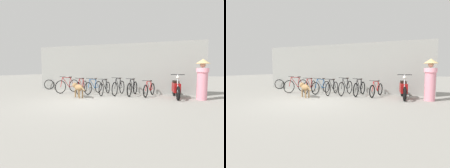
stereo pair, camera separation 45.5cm
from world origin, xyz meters
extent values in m
plane|color=gray|center=(0.00, 0.00, 0.00)|extent=(60.00, 60.00, 0.00)
cube|color=gray|center=(0.00, 3.54, 1.38)|extent=(9.90, 0.20, 2.76)
torus|color=black|center=(-2.43, 1.91, 0.36)|extent=(0.26, 0.69, 0.72)
torus|color=black|center=(-2.14, 2.82, 0.36)|extent=(0.26, 0.69, 0.72)
cylinder|color=red|center=(-2.31, 2.27, 0.59)|extent=(0.17, 0.46, 0.59)
cylinder|color=red|center=(-2.23, 2.53, 0.57)|extent=(0.06, 0.13, 0.54)
cylinder|color=red|center=(-2.30, 2.31, 0.86)|extent=(0.19, 0.53, 0.06)
cylinder|color=red|center=(-2.19, 2.65, 0.33)|extent=(0.14, 0.35, 0.08)
cylinder|color=red|center=(-2.18, 2.70, 0.60)|extent=(0.11, 0.28, 0.50)
cylinder|color=red|center=(-2.40, 1.98, 0.62)|extent=(0.08, 0.17, 0.53)
cube|color=black|center=(-2.22, 2.57, 0.87)|extent=(0.12, 0.19, 0.05)
cylinder|color=black|center=(-2.38, 2.05, 0.92)|extent=(0.45, 0.16, 0.02)
torus|color=black|center=(-1.37, 1.95, 0.33)|extent=(0.13, 0.65, 0.65)
torus|color=black|center=(-1.51, 3.00, 0.33)|extent=(0.13, 0.65, 0.65)
cylinder|color=red|center=(-1.42, 2.36, 0.54)|extent=(0.10, 0.52, 0.54)
cylinder|color=red|center=(-1.47, 2.66, 0.52)|extent=(0.05, 0.14, 0.50)
cylinder|color=red|center=(-1.43, 2.41, 0.78)|extent=(0.11, 0.61, 0.06)
cylinder|color=red|center=(-1.49, 2.80, 0.30)|extent=(0.08, 0.40, 0.08)
cylinder|color=red|center=(-1.49, 2.86, 0.55)|extent=(0.07, 0.31, 0.46)
cylinder|color=red|center=(-1.38, 2.03, 0.56)|extent=(0.05, 0.19, 0.48)
cube|color=black|center=(-1.47, 2.71, 0.80)|extent=(0.09, 0.19, 0.05)
cylinder|color=black|center=(-1.39, 2.11, 0.84)|extent=(0.46, 0.09, 0.02)
torus|color=black|center=(-0.80, 1.98, 0.33)|extent=(0.17, 0.65, 0.65)
torus|color=black|center=(-0.62, 2.92, 0.33)|extent=(0.17, 0.65, 0.65)
cylinder|color=#1959A5|center=(-0.73, 2.34, 0.54)|extent=(0.12, 0.47, 0.54)
cylinder|color=#1959A5|center=(-0.68, 2.61, 0.52)|extent=(0.05, 0.13, 0.49)
cylinder|color=#1959A5|center=(-0.72, 2.39, 0.78)|extent=(0.13, 0.54, 0.06)
cylinder|color=#1959A5|center=(-0.65, 2.74, 0.30)|extent=(0.10, 0.36, 0.08)
cylinder|color=#1959A5|center=(-0.64, 2.79, 0.55)|extent=(0.08, 0.29, 0.45)
cylinder|color=#1959A5|center=(-0.78, 2.05, 0.56)|extent=(0.06, 0.17, 0.48)
cube|color=black|center=(-0.67, 2.66, 0.80)|extent=(0.10, 0.19, 0.05)
cylinder|color=black|center=(-0.77, 2.12, 0.84)|extent=(0.46, 0.11, 0.02)
torus|color=black|center=(0.01, 1.79, 0.32)|extent=(0.06, 0.64, 0.64)
torus|color=black|center=(-0.02, 2.84, 0.32)|extent=(0.06, 0.64, 0.64)
cylinder|color=black|center=(0.00, 2.20, 0.53)|extent=(0.04, 0.52, 0.53)
cylinder|color=black|center=(-0.01, 2.50, 0.51)|extent=(0.03, 0.13, 0.49)
cylinder|color=black|center=(0.00, 2.25, 0.77)|extent=(0.05, 0.61, 0.06)
cylinder|color=black|center=(-0.01, 2.65, 0.30)|extent=(0.04, 0.40, 0.08)
cylinder|color=black|center=(-0.01, 2.70, 0.54)|extent=(0.04, 0.31, 0.45)
cylinder|color=black|center=(0.01, 1.87, 0.55)|extent=(0.03, 0.19, 0.47)
cube|color=black|center=(-0.01, 2.55, 0.78)|extent=(0.08, 0.18, 0.05)
cylinder|color=black|center=(0.01, 1.95, 0.83)|extent=(0.46, 0.04, 0.02)
torus|color=black|center=(0.66, 1.98, 0.35)|extent=(0.11, 0.70, 0.70)
torus|color=black|center=(0.76, 2.96, 0.35)|extent=(0.11, 0.70, 0.70)
cylinder|color=black|center=(0.70, 2.36, 0.58)|extent=(0.08, 0.49, 0.58)
cylinder|color=black|center=(0.72, 2.64, 0.56)|extent=(0.04, 0.13, 0.53)
cylinder|color=black|center=(0.70, 2.41, 0.84)|extent=(0.08, 0.57, 0.06)
cylinder|color=black|center=(0.74, 2.78, 0.32)|extent=(0.06, 0.38, 0.08)
cylinder|color=black|center=(0.74, 2.83, 0.59)|extent=(0.06, 0.30, 0.49)
cylinder|color=black|center=(0.67, 2.05, 0.60)|extent=(0.04, 0.18, 0.52)
cube|color=black|center=(0.73, 2.69, 0.85)|extent=(0.09, 0.19, 0.05)
cylinder|color=black|center=(0.67, 2.12, 0.90)|extent=(0.46, 0.07, 0.02)
torus|color=black|center=(1.38, 2.01, 0.34)|extent=(0.11, 0.67, 0.67)
torus|color=black|center=(1.47, 3.02, 0.34)|extent=(0.11, 0.67, 0.67)
cylinder|color=black|center=(1.42, 2.40, 0.55)|extent=(0.07, 0.50, 0.56)
cylinder|color=black|center=(1.44, 2.69, 0.54)|extent=(0.04, 0.13, 0.51)
cylinder|color=black|center=(1.42, 2.45, 0.81)|extent=(0.08, 0.59, 0.06)
cylinder|color=black|center=(1.46, 2.83, 0.31)|extent=(0.06, 0.39, 0.08)
cylinder|color=black|center=(1.46, 2.88, 0.56)|extent=(0.05, 0.30, 0.47)
cylinder|color=black|center=(1.39, 2.09, 0.58)|extent=(0.04, 0.18, 0.50)
cube|color=black|center=(1.45, 2.74, 0.82)|extent=(0.09, 0.19, 0.05)
cylinder|color=black|center=(1.40, 2.16, 0.86)|extent=(0.46, 0.06, 0.02)
torus|color=black|center=(2.16, 2.03, 0.30)|extent=(0.18, 0.60, 0.60)
torus|color=black|center=(2.38, 3.03, 0.30)|extent=(0.18, 0.60, 0.60)
cylinder|color=red|center=(2.25, 2.42, 0.50)|extent=(0.14, 0.50, 0.50)
cylinder|color=red|center=(2.31, 2.71, 0.48)|extent=(0.06, 0.13, 0.46)
cylinder|color=red|center=(2.26, 2.47, 0.73)|extent=(0.15, 0.59, 0.06)
cylinder|color=red|center=(2.34, 2.85, 0.28)|extent=(0.11, 0.39, 0.07)
cylinder|color=red|center=(2.35, 2.90, 0.51)|extent=(0.09, 0.31, 0.42)
cylinder|color=red|center=(2.18, 2.10, 0.52)|extent=(0.07, 0.18, 0.45)
cube|color=black|center=(2.32, 2.76, 0.74)|extent=(0.11, 0.19, 0.05)
cylinder|color=black|center=(2.19, 2.18, 0.78)|extent=(0.45, 0.12, 0.02)
torus|color=black|center=(3.58, 1.65, 0.30)|extent=(0.17, 0.61, 0.61)
torus|color=black|center=(3.44, 3.02, 0.30)|extent=(0.17, 0.61, 0.61)
cube|color=maroon|center=(3.51, 2.33, 0.49)|extent=(0.38, 0.97, 0.41)
cube|color=black|center=(3.49, 2.50, 0.74)|extent=(0.30, 0.63, 0.10)
cylinder|color=silver|center=(3.55, 1.91, 0.79)|extent=(0.07, 0.16, 0.61)
cylinder|color=silver|center=(3.57, 1.75, 0.40)|extent=(0.06, 0.24, 0.21)
cylinder|color=black|center=(3.55, 1.96, 1.09)|extent=(0.58, 0.09, 0.03)
sphere|color=silver|center=(3.55, 1.92, 0.97)|extent=(0.15, 0.15, 0.14)
ellipsoid|color=#997247|center=(-0.79, 0.99, 0.47)|extent=(0.71, 0.61, 0.30)
cylinder|color=#997247|center=(-1.00, 1.04, 0.18)|extent=(0.09, 0.09, 0.36)
cylinder|color=#997247|center=(-0.91, 1.17, 0.18)|extent=(0.09, 0.09, 0.36)
cylinder|color=#997247|center=(-0.67, 0.81, 0.18)|extent=(0.09, 0.09, 0.36)
cylinder|color=#997247|center=(-0.57, 0.95, 0.18)|extent=(0.09, 0.09, 0.36)
sphere|color=#997247|center=(-1.12, 1.22, 0.55)|extent=(0.35, 0.35, 0.25)
ellipsoid|color=#997247|center=(-1.20, 1.28, 0.53)|extent=(0.17, 0.16, 0.10)
cylinder|color=#997247|center=(-0.42, 0.74, 0.44)|extent=(0.26, 0.20, 0.16)
cylinder|color=pink|center=(4.55, 2.17, 0.69)|extent=(0.60, 0.60, 1.37)
cylinder|color=#FFA0B2|center=(4.55, 2.17, 1.28)|extent=(0.71, 0.71, 0.18)
sphere|color=tan|center=(4.55, 2.17, 1.50)|extent=(0.31, 0.31, 0.22)
cone|color=tan|center=(4.55, 2.17, 1.66)|extent=(0.81, 0.81, 0.20)
torus|color=black|center=(-4.28, 3.29, 0.32)|extent=(0.62, 0.26, 0.65)
camera|label=1|loc=(3.26, -6.17, 1.33)|focal=28.00mm
camera|label=2|loc=(3.69, -6.01, 1.33)|focal=28.00mm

